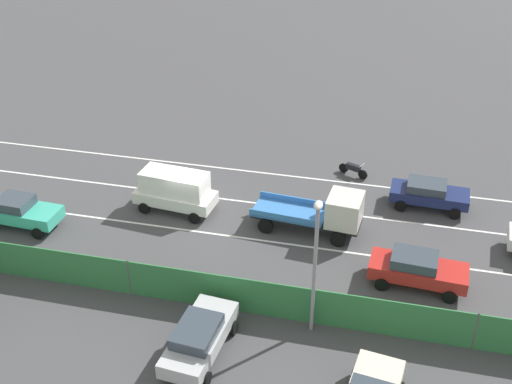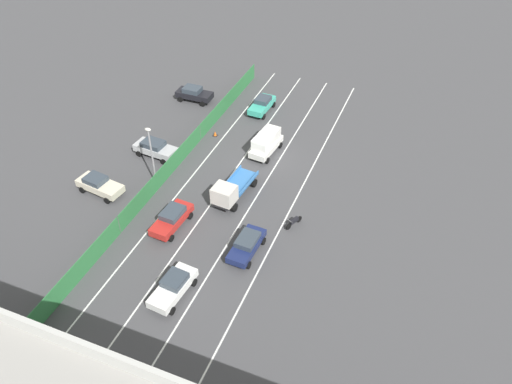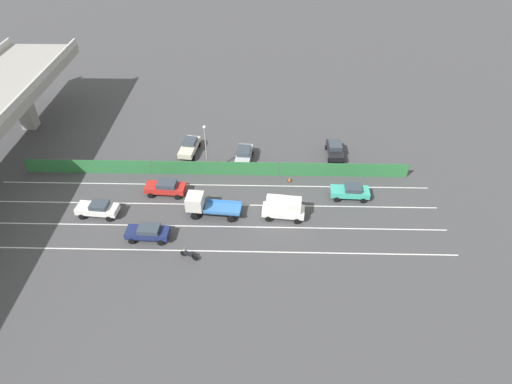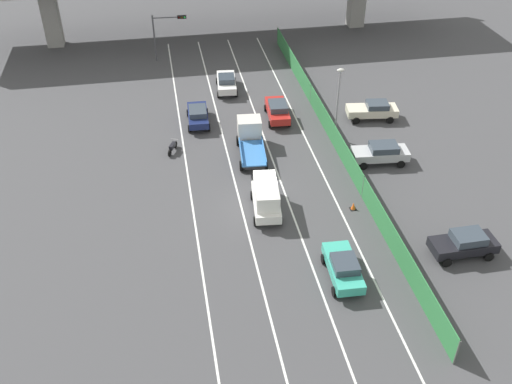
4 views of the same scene
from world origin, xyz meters
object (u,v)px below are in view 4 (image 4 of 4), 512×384
Objects in this scene: flatbed_truck_blue at (250,137)px; street_lamp at (338,97)px; car_sedan_navy at (198,115)px; car_van_white at (266,196)px; car_sedan_red at (277,110)px; traffic_light at (166,28)px; car_hatchback_white at (226,82)px; parked_sedan_cream at (373,110)px; traffic_cone at (353,206)px; parked_wagon_silver at (381,153)px; car_taxi_teal at (343,267)px; motorcycle at (172,147)px; parked_sedan_dark at (464,243)px.

street_lamp is at bearing 3.63° from flatbed_truck_blue.
car_van_white is at bearing -75.38° from car_sedan_navy.
car_sedan_red is 0.92× the size of traffic_light.
car_hatchback_white is 13.79m from street_lamp.
parked_sedan_cream is 8.46× the size of traffic_cone.
car_taxi_teal is at bearing -119.50° from parked_wagon_silver.
car_taxi_teal is 0.94× the size of car_sedan_red.
car_sedan_red is (0.21, 20.81, 0.02)m from car_taxi_teal.
parked_sedan_cream is (8.75, 19.31, 0.00)m from car_taxi_teal.
traffic_light reaches higher than car_van_white.
car_sedan_red is at bearing -3.60° from car_sedan_navy.
car_sedan_navy is 7.79× the size of traffic_cone.
car_sedan_navy is at bearing -119.32° from car_hatchback_white.
traffic_cone is at bearing -98.62° from street_lamp.
car_sedan_red is 17.79m from traffic_light.
traffic_cone is (12.42, -10.17, -0.20)m from motorcycle.
car_sedan_navy is (-7.19, 0.45, -0.04)m from car_sedan_red.
car_taxi_teal is 27.60m from car_hatchback_white.
parked_sedan_cream is (15.72, -1.96, 0.03)m from car_sedan_navy.
car_sedan_red is 0.98× the size of parked_sedan_cream.
car_van_white is 11.13m from motorcycle.
traffic_light is (-17.53, 16.61, 2.70)m from parked_sedan_cream.
street_lamp is at bearing -1.31° from motorcycle.
car_hatchback_white is 0.98× the size of car_sedan_red.
car_sedan_red reaches higher than car_hatchback_white.
flatbed_truck_blue is at bearing 159.32° from parked_wagon_silver.
motorcycle is 24.12m from parked_sedan_dark.
car_hatchback_white is (-0.14, 19.79, -0.40)m from car_van_white.
parked_sedan_dark is at bearing -41.82° from motorcycle.
street_lamp is at bearing 104.44° from parked_sedan_dark.
car_taxi_teal is 8.45m from parked_sedan_dark.
car_sedan_navy reaches higher than motorcycle.
parked_sedan_dark reaches higher than parked_wagon_silver.
flatbed_truck_blue reaches higher than car_van_white.
motorcycle is (-6.01, -10.55, -0.45)m from car_hatchback_white.
parked_sedan_dark is at bearing -82.59° from parked_wagon_silver.
flatbed_truck_blue is 7.97m from street_lamp.
traffic_light is at bearing 136.55° from parked_sedan_cream.
flatbed_truck_blue reaches higher than parked_wagon_silver.
car_hatchback_white is 0.98× the size of parked_wagon_silver.
parked_sedan_dark is at bearing -67.77° from car_sedan_red.
parked_wagon_silver reaches higher than car_sedan_navy.
car_van_white is 0.92× the size of traffic_light.
car_taxi_teal is at bearing -104.81° from street_lamp.
parked_wagon_silver is (16.48, -4.58, 0.48)m from motorcycle.
car_sedan_red is 10.56m from motorcycle.
car_taxi_teal is 1.00× the size of car_sedan_navy.
car_sedan_navy is 15.85m from parked_sedan_cream.
car_sedan_red is at bearing 170.00° from parked_sedan_cream.
parked_wagon_silver is 28.54m from traffic_light.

